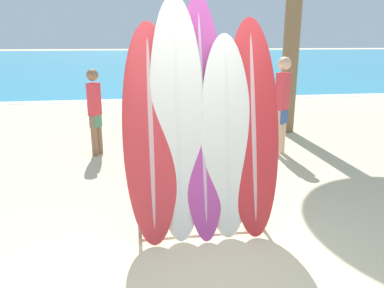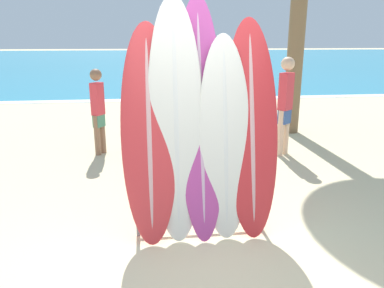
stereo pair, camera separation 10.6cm
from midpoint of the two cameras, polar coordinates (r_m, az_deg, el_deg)
The scene contains 12 objects.
ground_plane at distance 3.70m, azimuth 3.04°, elevation -18.51°, with size 160.00×160.00×0.00m, color beige.
ocean_water at distance 42.52m, azimuth -7.77°, elevation 12.80°, with size 120.00×60.00×0.01m.
surfboard_rack at distance 4.12m, azimuth 0.91°, elevation -8.01°, with size 1.43×0.04×0.78m.
surfboard_slot_0 at distance 3.90m, azimuth -7.06°, elevation 1.55°, with size 0.59×0.67×2.27m.
surfboard_slot_1 at distance 3.90m, azimuth -2.99°, elevation 3.64°, with size 0.58×0.60×2.53m.
surfboard_slot_2 at distance 3.96m, azimuth 0.82°, elevation 3.98°, with size 0.50×0.75×2.55m.
surfboard_slot_3 at distance 3.97m, azimuth 4.53°, elevation 0.99°, with size 0.56×0.51×2.15m.
surfboard_slot_4 at distance 4.06m, azimuth 8.50°, elevation 2.41°, with size 0.58×0.63×2.32m.
person_near_water at distance 7.03m, azimuth -15.02°, elevation 5.17°, with size 0.24×0.27×1.57m.
person_mid_beach at distance 12.46m, azimuth 2.12°, elevation 10.08°, with size 0.26×0.22×1.57m.
person_far_left at distance 6.99m, azimuth 13.13°, elevation 6.19°, with size 0.30×0.29×1.78m.
person_far_right at distance 10.23m, azimuth -0.49°, elevation 9.02°, with size 0.25×0.28×1.62m.
Camera 1 is at (-0.68, -2.99, 2.08)m, focal length 35.00 mm.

